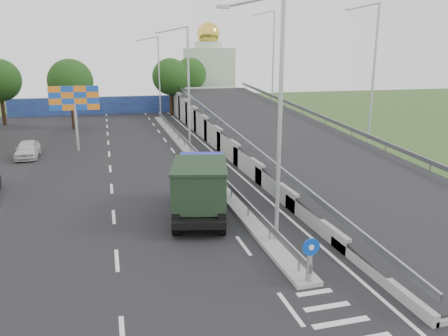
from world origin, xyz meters
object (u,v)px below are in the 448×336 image
object	(u,v)px
church	(209,72)
billboard	(74,102)
lamp_post_near	(276,110)
lamp_post_far	(158,73)
dump_truck	(200,185)
parked_car_e	(28,149)
lamp_post_mid	(186,82)
sign_bollard	(310,260)

from	to	relation	value
church	billboard	distance (m)	37.23
lamp_post_near	lamp_post_far	size ratio (longest dim) A/B	1.00
dump_truck	parked_car_e	distance (m)	19.31
lamp_post_near	lamp_post_mid	distance (m)	20.00
dump_truck	lamp_post_far	bearing A→B (deg)	100.09
lamp_post_far	parked_car_e	distance (m)	24.03
lamp_post_mid	dump_truck	bearing A→B (deg)	-98.17
sign_bollard	parked_car_e	xyz separation A→B (m)	(-12.74, 24.17, -0.34)
lamp_post_far	church	distance (m)	17.15
lamp_post_far	dump_truck	xyz separation A→B (m)	(-2.26, -35.77, -4.20)
dump_truck	billboard	bearing A→B (deg)	124.77
billboard	dump_truck	distance (m)	19.22
lamp_post_near	billboard	bearing A→B (deg)	112.49
church	dump_truck	world-z (taller)	church
billboard	dump_truck	size ratio (longest dim) A/B	0.79
lamp_post_far	church	world-z (taller)	church
church	sign_bollard	bearing A→B (deg)	-99.81
parked_car_e	lamp_post_far	bearing A→B (deg)	56.32
lamp_post_far	lamp_post_mid	bearing A→B (deg)	-90.00
church	dump_truck	xyz separation A→B (m)	(-12.15, -49.77, -3.70)
church	dump_truck	distance (m)	51.37
church	dump_truck	bearing A→B (deg)	-103.72
sign_bollard	parked_car_e	size ratio (longest dim) A/B	0.41
sign_bollard	dump_truck	size ratio (longest dim) A/B	0.24
lamp_post_far	billboard	size ratio (longest dim) A/B	1.83
lamp_post_mid	parked_car_e	bearing A→B (deg)	178.46
sign_bollard	lamp_post_far	world-z (taller)	lamp_post_far
sign_bollard	billboard	size ratio (longest dim) A/B	0.30
lamp_post_far	dump_truck	distance (m)	36.09
sign_bollard	dump_truck	world-z (taller)	dump_truck
lamp_post_mid	dump_truck	size ratio (longest dim) A/B	1.44
lamp_post_near	dump_truck	bearing A→B (deg)	118.17
lamp_post_near	dump_truck	size ratio (longest dim) A/B	1.44
sign_bollard	church	xyz separation A→B (m)	(10.00, 57.83, 4.28)
dump_truck	parked_car_e	bearing A→B (deg)	137.01
lamp_post_mid	lamp_post_near	bearing A→B (deg)	-90.00
sign_bollard	lamp_post_near	xyz separation A→B (m)	(0.11, 3.83, 4.77)
lamp_post_near	church	xyz separation A→B (m)	(9.89, 54.00, -0.50)
sign_bollard	lamp_post_far	bearing A→B (deg)	89.86
sign_bollard	billboard	xyz separation A→B (m)	(-9.00, 25.83, 3.15)
lamp_post_mid	parked_car_e	world-z (taller)	lamp_post_mid
lamp_post_near	lamp_post_mid	bearing A→B (deg)	90.00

